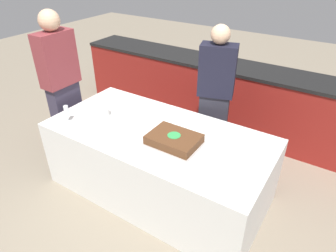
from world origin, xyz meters
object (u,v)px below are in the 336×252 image
Objects in this scene: wine_glass at (66,111)px; person_seated_left at (62,86)px; person_cutting_cake at (215,99)px; cake at (174,139)px; plate_stack at (100,112)px.

person_seated_left is at bearing 143.12° from wine_glass.
person_cutting_cake is at bearing -63.91° from person_seated_left.
cake is 2.75× the size of wine_glass.
person_seated_left is at bearing 176.95° from cake.
plate_stack is at bearing -96.58° from person_seated_left.
cake is 0.30× the size of person_cutting_cake.
wine_glass reaches higher than cake.
plate_stack is 1.22m from person_cutting_cake.
plate_stack is at bearing 54.60° from wine_glass.
person_seated_left reaches higher than person_cutting_cake.
wine_glass is 0.11× the size of person_cutting_cake.
wine_glass is at bearing -125.40° from plate_stack.
wine_glass is (-1.09, -0.25, 0.08)m from cake.
person_cutting_cake reaches higher than plate_stack.
wine_glass is 0.55m from person_seated_left.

